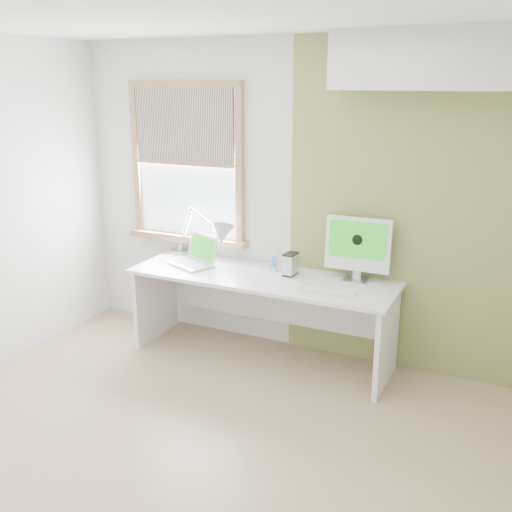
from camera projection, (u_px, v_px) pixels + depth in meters
The scene contains 12 objects.
room at pixel (178, 253), 3.44m from camera, with size 4.04×3.54×2.64m.
accent_wall at pixel (413, 211), 4.54m from camera, with size 2.00×0.02×2.60m, color olive.
soffit at pixel (451, 58), 4.00m from camera, with size 1.60×0.40×0.42m, color white.
window at pixel (186, 164), 5.27m from camera, with size 1.20×0.14×1.42m.
desk at pixel (265, 296), 4.95m from camera, with size 2.20×0.70×0.73m.
desk_lamp at pixel (214, 236), 5.16m from camera, with size 0.76×0.40×0.45m.
laptop at pixel (196, 258), 5.12m from camera, with size 0.44×0.40×0.25m.
phone_dock at pixel (274, 266), 4.96m from camera, with size 0.09×0.09×0.14m.
external_drive at pixel (290, 264), 4.84m from camera, with size 0.10×0.15×0.18m.
imac at pixel (358, 246), 4.66m from camera, with size 0.52×0.18×0.51m.
keyboard at pixel (327, 291), 4.46m from camera, with size 0.44×0.15×0.02m.
mouse at pixel (303, 285), 4.59m from camera, with size 0.06×0.09×0.03m, color white.
Camera 1 is at (1.82, -2.79, 2.26)m, focal length 41.84 mm.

